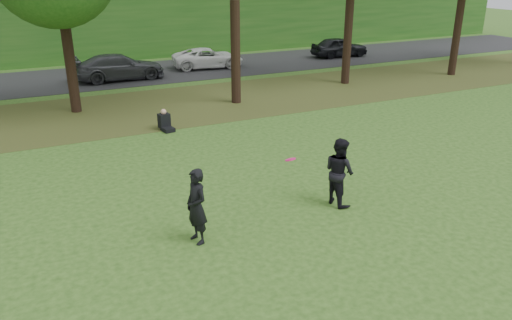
{
  "coord_description": "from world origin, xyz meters",
  "views": [
    {
      "loc": [
        -5.0,
        -8.75,
        6.06
      ],
      "look_at": [
        0.22,
        2.19,
        1.3
      ],
      "focal_mm": 35.0,
      "sensor_mm": 36.0,
      "label": 1
    }
  ],
  "objects_px": {
    "player_left": "(197,206)",
    "seated_person": "(165,122)",
    "frisbee": "(290,159)",
    "player_right": "(339,171)"
  },
  "relations": [
    {
      "from": "player_left",
      "to": "seated_person",
      "type": "bearing_deg",
      "value": 157.41
    },
    {
      "from": "player_left",
      "to": "frisbee",
      "type": "bearing_deg",
      "value": 79.26
    },
    {
      "from": "player_right",
      "to": "seated_person",
      "type": "xyz_separation_m",
      "value": [
        -2.44,
        8.31,
        -0.62
      ]
    },
    {
      "from": "player_right",
      "to": "frisbee",
      "type": "bearing_deg",
      "value": 92.63
    },
    {
      "from": "player_right",
      "to": "frisbee",
      "type": "relative_size",
      "value": 4.88
    },
    {
      "from": "player_right",
      "to": "frisbee",
      "type": "height_order",
      "value": "player_right"
    },
    {
      "from": "seated_person",
      "to": "player_left",
      "type": "bearing_deg",
      "value": -110.68
    },
    {
      "from": "frisbee",
      "to": "seated_person",
      "type": "distance_m",
      "value": 8.69
    },
    {
      "from": "player_left",
      "to": "player_right",
      "type": "xyz_separation_m",
      "value": [
        4.1,
        0.28,
        0.02
      ]
    },
    {
      "from": "frisbee",
      "to": "seated_person",
      "type": "height_order",
      "value": "frisbee"
    }
  ]
}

